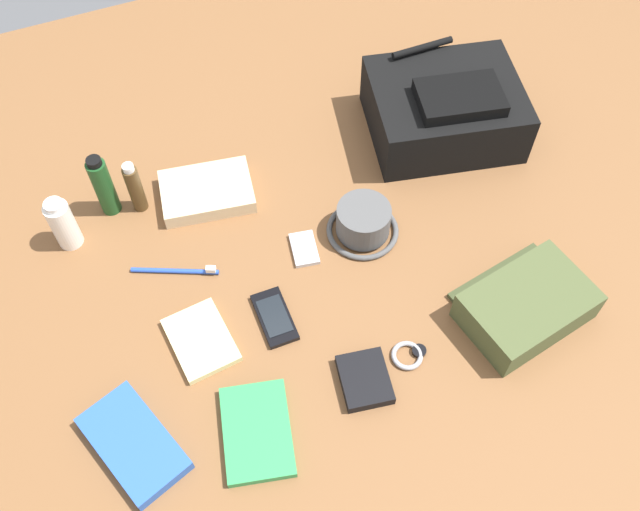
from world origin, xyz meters
The scene contains 16 objects.
ground_plane centered at (0.00, 0.00, -0.01)m, with size 2.64×2.02×0.02m, color brown.
backpack centered at (0.42, 0.25, 0.07)m, with size 0.39×0.34×0.16m.
toiletry_pouch centered at (0.33, -0.26, 0.04)m, with size 0.27×0.24×0.08m.
bucket_hat centered at (0.12, 0.05, 0.03)m, with size 0.16×0.16×0.08m.
toothpaste_tube centered at (-0.47, 0.26, 0.06)m, with size 0.05×0.05×0.13m.
shampoo_bottle centered at (-0.37, 0.32, 0.08)m, with size 0.04×0.04×0.16m.
cologne_bottle centered at (-0.31, 0.30, 0.07)m, with size 0.03×0.03×0.14m.
paperback_novel centered at (-0.45, -0.23, 0.01)m, with size 0.18×0.23×0.03m.
travel_guidebook centered at (-0.24, -0.29, 0.01)m, with size 0.16×0.20×0.02m.
cell_phone centered at (-0.13, -0.08, 0.01)m, with size 0.06×0.13×0.01m.
media_player centered at (-0.02, 0.05, 0.01)m, with size 0.07×0.09×0.01m.
wristwatch centered at (0.08, -0.26, 0.01)m, with size 0.07×0.06×0.01m.
toothbrush centered at (-0.28, 0.10, 0.01)m, with size 0.17×0.08×0.02m.
wallet centered at (-0.02, -0.27, 0.01)m, with size 0.09×0.11×0.02m, color black.
notepad centered at (-0.28, -0.08, 0.01)m, with size 0.11×0.15×0.02m, color beige.
folded_towel centered at (-0.16, 0.27, 0.02)m, with size 0.20×0.14×0.04m, color beige.
Camera 1 is at (-0.31, -0.75, 1.26)m, focal length 40.00 mm.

